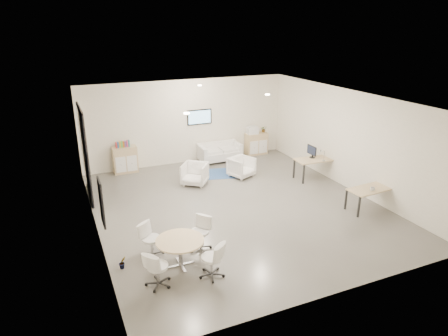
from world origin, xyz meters
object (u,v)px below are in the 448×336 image
armchair_right (241,166)px  armchair_left (195,173)px  sideboard_right (256,144)px  loveseat (219,153)px  sideboard_left (125,160)px  desk_rear (315,161)px  round_table (180,243)px  desk_front (370,191)px

armchair_right → armchair_left: bearing=157.7°
sideboard_right → loveseat: sideboard_right is taller
sideboard_left → sideboard_right: (5.39, 0.00, -0.03)m
sideboard_right → desk_rear: (0.58, -3.24, 0.19)m
loveseat → round_table: bearing=-120.4°
sideboard_left → armchair_right: size_ratio=1.23×
sideboard_right → armchair_left: size_ratio=1.11×
loveseat → armchair_left: size_ratio=2.03×
armchair_right → desk_rear: armchair_right is taller
sideboard_right → desk_front: bearing=-84.9°
armchair_right → sideboard_right: bearing=28.1°
loveseat → round_table: 7.35m
loveseat → armchair_left: (-1.72, -1.93, 0.07)m
sideboard_right → round_table: sideboard_right is taller
desk_rear → armchair_right: bearing=156.1°
sideboard_right → loveseat: (-1.73, -0.17, -0.11)m
armchair_right → desk_rear: 2.56m
sideboard_right → desk_rear: bearing=-79.9°
sideboard_left → loveseat: bearing=-2.6°
sideboard_right → armchair_left: bearing=-148.7°
loveseat → desk_rear: size_ratio=1.18×
sideboard_left → armchair_left: (1.93, -2.10, -0.07)m
armchair_right → desk_rear: (2.27, -1.15, 0.25)m
desk_rear → round_table: 6.81m
round_table → armchair_left: bearing=66.6°
sideboard_left → armchair_right: 4.24m
armchair_right → round_table: size_ratio=0.72×
sideboard_left → desk_front: sideboard_left is taller
sideboard_left → round_table: bearing=-90.0°
sideboard_right → round_table: size_ratio=0.83×
desk_front → round_table: 5.94m
armchair_right → sideboard_left: bearing=127.7°
sideboard_left → round_table: sideboard_left is taller
armchair_right → desk_front: bearing=-83.0°
armchair_left → desk_rear: bearing=20.9°
sideboard_left → desk_rear: size_ratio=0.69×
desk_front → round_table: desk_front is taller
armchair_left → desk_rear: size_ratio=0.58×
sideboard_right → desk_rear: 3.30m
loveseat → desk_front: bearing=-69.3°
armchair_right → round_table: armchair_right is taller
sideboard_right → loveseat: size_ratio=0.55×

